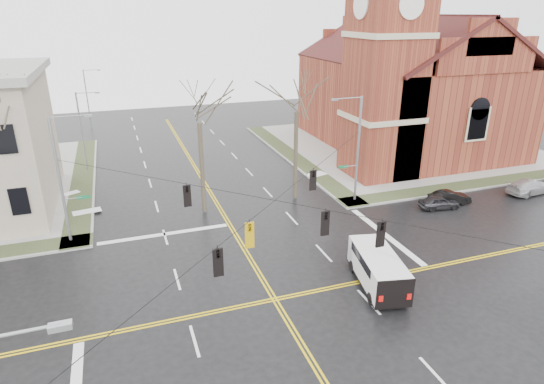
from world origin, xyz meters
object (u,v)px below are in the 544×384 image
object	(u,v)px
streetlight_north_a	(83,128)
parked_car_b	(450,198)
church	(405,77)
parked_car_c	(530,187)
tree_ne	(297,106)
signal_pole_nw	(62,177)
streetlight_north_b	(88,96)
parked_car_a	(439,202)
tree_nw_near	(199,117)
tree_nw_far	(9,115)
signal_pole_ne	(356,147)
cargo_van	(377,266)

from	to	relation	value
streetlight_north_a	parked_car_b	size ratio (longest dim) A/B	2.22
church	parked_car_c	bearing A→B (deg)	-81.19
tree_ne	signal_pole_nw	bearing A→B (deg)	-173.00
church	streetlight_north_b	world-z (taller)	church
signal_pole_nw	tree_ne	world-z (taller)	tree_ne
parked_car_a	streetlight_north_a	bearing A→B (deg)	61.73
parked_car_b	tree_ne	bearing A→B (deg)	72.44
signal_pole_nw	tree_nw_near	bearing A→B (deg)	11.36
tree_nw_far	signal_pole_ne	bearing A→B (deg)	-5.80
church	parked_car_c	distance (m)	18.80
church	tree_nw_far	xyz separation A→B (m)	(-39.02, -10.69, 0.45)
tree_nw_far	cargo_van	bearing A→B (deg)	-35.22
parked_car_a	parked_car_b	world-z (taller)	parked_car_b
tree_nw_far	parked_car_c	bearing A→B (deg)	-8.52
streetlight_north_a	parked_car_a	bearing A→B (deg)	-35.85
tree_ne	streetlight_north_a	bearing A→B (deg)	140.65
signal_pole_ne	tree_ne	world-z (taller)	tree_ne
cargo_van	parked_car_a	size ratio (longest dim) A/B	1.73
tree_nw_far	tree_ne	distance (m)	21.03
church	signal_pole_ne	xyz separation A→B (m)	(-13.44, -13.28, -3.48)
streetlight_north_b	cargo_van	world-z (taller)	streetlight_north_b
parked_car_c	tree_nw_far	distance (m)	42.90
parked_car_a	tree_nw_far	xyz separation A→B (m)	(-31.64, 6.36, 8.31)
signal_pole_nw	tree_ne	distance (m)	18.52
signal_pole_nw	streetlight_north_a	size ratio (longest dim) A/B	1.12
parked_car_a	tree_ne	distance (m)	14.41
parked_car_b	tree_nw_far	size ratio (longest dim) A/B	0.29
parked_car_a	tree_nw_near	bearing A→B (deg)	80.49
streetlight_north_b	tree_nw_near	bearing A→B (deg)	-74.93
streetlight_north_a	tree_nw_far	size ratio (longest dim) A/B	0.65
signal_pole_ne	streetlight_north_a	distance (m)	27.48
parked_car_a	cargo_van	bearing A→B (deg)	134.10
signal_pole_ne	tree_nw_far	bearing A→B (deg)	174.20
streetlight_north_b	parked_car_b	distance (m)	49.67
church	cargo_van	distance (m)	32.06
church	tree_ne	bearing A→B (deg)	-148.43
parked_car_c	tree_nw_near	xyz separation A→B (m)	(-28.75, 5.64, 7.31)
signal_pole_nw	tree_nw_near	distance (m)	10.60
signal_pole_nw	parked_car_a	bearing A→B (deg)	-7.47
cargo_van	parked_car_c	world-z (taller)	cargo_van
parked_car_a	streetlight_north_b	bearing A→B (deg)	42.44
streetlight_north_a	parked_car_a	xyz separation A→B (m)	(28.04, -20.27, -3.89)
signal_pole_nw	cargo_van	bearing A→B (deg)	-34.07
parked_car_b	tree_nw_far	world-z (taller)	tree_nw_far
signal_pole_nw	streetlight_north_a	xyz separation A→B (m)	(0.67, 16.50, -0.48)
tree_nw_near	church	bearing A→B (deg)	23.35
streetlight_north_a	streetlight_north_b	xyz separation A→B (m)	(0.00, 20.00, 0.00)
streetlight_north_b	tree_ne	world-z (taller)	tree_ne
parked_car_a	parked_car_b	bearing A→B (deg)	-63.59
church	tree_ne	distance (m)	21.13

